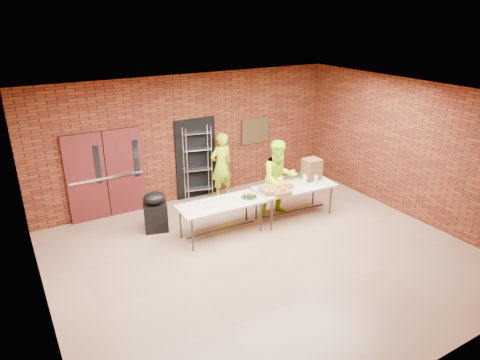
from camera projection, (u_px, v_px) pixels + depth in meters
name	position (u px, v px, depth m)	size (l,w,h in m)	color
room	(268.00, 183.00, 8.00)	(8.08, 7.08, 3.28)	#886349
double_doors	(106.00, 175.00, 9.93)	(1.78, 0.12, 2.10)	#481514
dark_doorway	(196.00, 159.00, 11.03)	(1.10, 0.06, 2.10)	black
bronze_plaque	(255.00, 131.00, 11.68)	(0.85, 0.04, 0.70)	#3E2C18
wire_rack	(198.00, 163.00, 10.94)	(0.71, 0.24, 1.93)	silver
table_left	(221.00, 206.00, 9.19)	(1.88, 0.82, 0.77)	#B7AA8C
table_right	(295.00, 188.00, 10.02)	(1.98, 0.94, 0.79)	#B7AA8C
basket_bananas	(272.00, 190.00, 9.61)	(0.49, 0.38, 0.15)	#A48042
basket_oranges	(283.00, 186.00, 9.84)	(0.41, 0.32, 0.13)	#A48042
basket_apples	(281.00, 192.00, 9.51)	(0.40, 0.31, 0.13)	#A48042
muffin_tray	(249.00, 196.00, 9.43)	(0.35, 0.35, 0.09)	#155022
napkin_box	(210.00, 206.00, 8.97)	(0.16, 0.11, 0.05)	silver
coffee_dispenser	(312.00, 169.00, 10.30)	(0.39, 0.35, 0.52)	brown
cup_stack_front	(305.00, 181.00, 9.97)	(0.07, 0.07, 0.21)	silver
cup_stack_mid	(316.00, 181.00, 9.99)	(0.08, 0.08, 0.23)	silver
cup_stack_back	(304.00, 180.00, 10.04)	(0.08, 0.08, 0.23)	silver
covered_grill	(155.00, 211.00, 9.48)	(0.60, 0.54, 0.93)	black
volunteer_woman	(221.00, 166.00, 11.06)	(0.64, 0.42, 1.74)	#A2D217
volunteer_man	(279.00, 178.00, 10.07)	(0.90, 0.70, 1.85)	#A2D217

